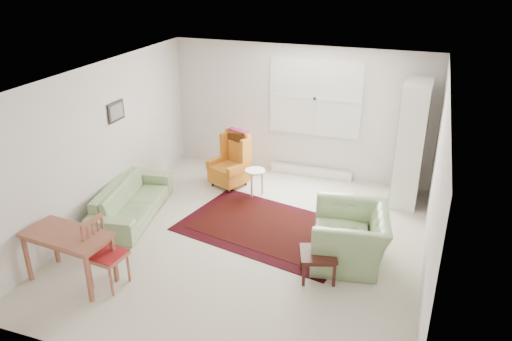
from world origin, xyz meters
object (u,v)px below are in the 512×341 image
(sofa, at_px, (131,194))
(cabinet, at_px, (411,144))
(desk_chair, at_px, (107,254))
(desk, at_px, (70,257))
(armchair, at_px, (350,232))
(coffee_table, at_px, (318,265))
(stool, at_px, (255,182))
(wingback_chair, at_px, (229,160))

(sofa, xyz_separation_m, cabinet, (4.20, 2.07, 0.67))
(sofa, xyz_separation_m, desk_chair, (0.76, -1.73, 0.08))
(sofa, height_order, cabinet, cabinet)
(desk, relative_size, desk_chair, 1.20)
(sofa, bearing_deg, desk, 176.82)
(sofa, distance_m, armchair, 3.59)
(coffee_table, relative_size, desk, 0.41)
(armchair, distance_m, desk_chair, 3.27)
(armchair, distance_m, stool, 2.49)
(stool, xyz_separation_m, desk_chair, (-0.88, -3.16, 0.23))
(desk_chair, bearing_deg, desk, 103.92)
(stool, xyz_separation_m, desk, (-1.41, -3.24, 0.12))
(armchair, xyz_separation_m, stool, (-1.95, 1.53, -0.21))
(wingback_chair, distance_m, desk_chair, 3.36)
(armchair, height_order, desk, armchair)
(armchair, xyz_separation_m, desk_chair, (-2.83, -1.63, 0.02))
(armchair, relative_size, wingback_chair, 1.13)
(desk, distance_m, desk_chair, 0.55)
(coffee_table, bearing_deg, armchair, 59.90)
(wingback_chair, height_order, coffee_table, wingback_chair)
(stool, relative_size, cabinet, 0.23)
(coffee_table, bearing_deg, desk_chair, -156.79)
(stool, bearing_deg, cabinet, 14.09)
(sofa, bearing_deg, coffee_table, -111.72)
(cabinet, bearing_deg, desk, -133.83)
(sofa, height_order, armchair, armchair)
(coffee_table, height_order, desk, desk)
(cabinet, bearing_deg, sofa, -151.92)
(sofa, bearing_deg, desk_chair, -166.75)
(armchair, relative_size, desk, 1.03)
(sofa, bearing_deg, cabinet, -74.13)
(stool, bearing_deg, wingback_chair, 162.66)
(sofa, xyz_separation_m, coffee_table, (3.27, -0.66, -0.20))
(desk, bearing_deg, desk_chair, 8.40)
(coffee_table, distance_m, stool, 2.65)
(coffee_table, bearing_deg, stool, 127.95)
(stool, height_order, desk_chair, desk_chair)
(wingback_chair, relative_size, cabinet, 0.49)
(coffee_table, height_order, cabinet, cabinet)
(wingback_chair, relative_size, stool, 2.15)
(coffee_table, relative_size, stool, 0.98)
(armchair, distance_m, coffee_table, 0.70)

